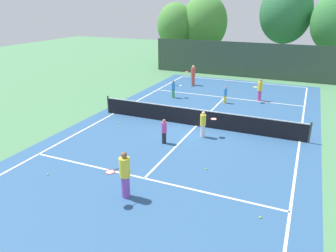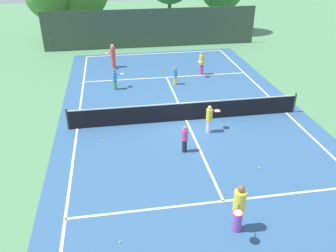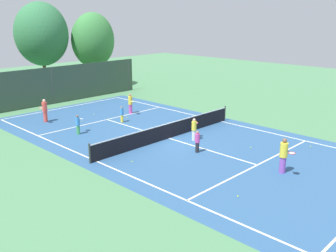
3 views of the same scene
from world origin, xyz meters
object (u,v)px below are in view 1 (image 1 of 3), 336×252
player_4 (193,75)px  tennis_ball_1 (48,174)px  tennis_ball_3 (207,92)px  tennis_ball_4 (241,102)px  player_6 (125,174)px  player_3 (164,131)px  ball_crate (200,117)px  tennis_ball_0 (189,114)px  player_1 (203,124)px  tennis_ball_2 (119,123)px  tennis_ball_6 (232,91)px  tennis_ball_5 (206,169)px  player_5 (174,89)px  player_2 (260,90)px  tennis_ball_7 (260,217)px  player_0 (225,95)px

player_4 → tennis_ball_1: size_ratio=25.43×
tennis_ball_3 → tennis_ball_4: same height
player_6 → player_3: bearing=98.0°
player_4 → tennis_ball_1: bearing=-90.9°
ball_crate → tennis_ball_0: size_ratio=6.80×
player_1 → tennis_ball_1: size_ratio=21.21×
tennis_ball_0 → tennis_ball_2: size_ratio=1.00×
tennis_ball_1 → tennis_ball_6: bearing=76.4°
tennis_ball_5 → tennis_ball_6: 13.07m
player_5 → ball_crate: size_ratio=2.85×
player_5 → tennis_ball_2: 6.39m
tennis_ball_3 → player_2: bearing=-10.0°
tennis_ball_6 → tennis_ball_7: bearing=-73.7°
player_2 → player_3: (-3.15, -9.47, -0.17)m
tennis_ball_1 → tennis_ball_4: size_ratio=1.00×
player_0 → tennis_ball_5: bearing=-80.1°
tennis_ball_2 → player_0: bearing=54.7°
player_6 → tennis_ball_2: (-4.24, 6.35, -0.88)m
tennis_ball_4 → tennis_ball_5: 10.42m
tennis_ball_0 → tennis_ball_6: bearing=79.2°
player_0 → player_4: (-3.81, 4.05, 0.27)m
player_5 → tennis_ball_3: 3.11m
tennis_ball_0 → tennis_ball_1: (-2.64, -9.53, 0.00)m
player_3 → player_6: size_ratio=0.71×
player_1 → tennis_ball_7: player_1 is taller
player_2 → player_0: bearing=-144.3°
player_1 → tennis_ball_0: 3.76m
player_6 → ball_crate: bearing=90.5°
tennis_ball_1 → tennis_ball_7: size_ratio=1.00×
tennis_ball_5 → player_5: bearing=120.0°
ball_crate → tennis_ball_2: 4.82m
ball_crate → tennis_ball_0: bearing=140.4°
tennis_ball_0 → tennis_ball_5: 7.20m
tennis_ball_4 → tennis_ball_7: 13.25m
tennis_ball_3 → tennis_ball_7: (6.23, -14.39, 0.00)m
player_5 → player_6: 13.11m
player_0 → tennis_ball_3: 3.00m
player_3 → tennis_ball_0: size_ratio=19.13×
tennis_ball_1 → player_2: bearing=66.6°
tennis_ball_7 → player_5: bearing=124.0°
player_1 → tennis_ball_6: bearing=94.1°
player_2 → tennis_ball_0: size_ratio=23.96×
player_5 → tennis_ball_6: (3.59, 3.39, -0.63)m
player_5 → tennis_ball_2: bearing=-97.3°
tennis_ball_3 → player_5: bearing=-127.6°
player_3 → tennis_ball_4: (2.07, 8.63, -0.61)m
player_5 → tennis_ball_2: (-0.81, -6.30, -0.63)m
player_4 → tennis_ball_4: 5.95m
player_5 → tennis_ball_0: size_ratio=19.38×
tennis_ball_6 → player_4: bearing=166.6°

